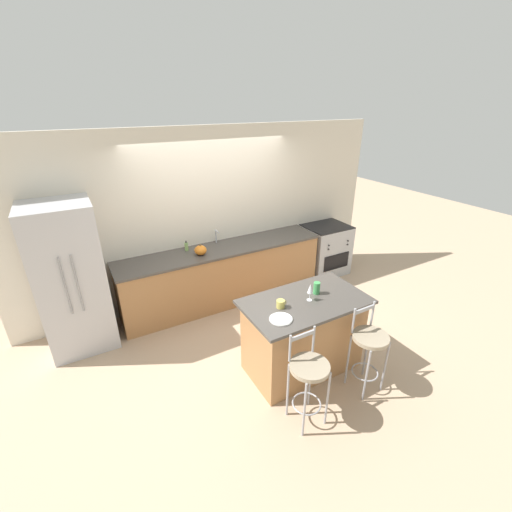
# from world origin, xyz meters

# --- Properties ---
(ground_plane) EXTENTS (18.00, 18.00, 0.00)m
(ground_plane) POSITION_xyz_m (0.00, 0.00, 0.00)
(ground_plane) COLOR tan
(wall_back) EXTENTS (6.00, 0.07, 2.70)m
(wall_back) POSITION_xyz_m (0.00, 0.72, 1.35)
(wall_back) COLOR beige
(wall_back) RESTS_ON ground_plane
(back_counter) EXTENTS (3.26, 0.71, 0.94)m
(back_counter) POSITION_xyz_m (0.00, 0.39, 0.47)
(back_counter) COLOR #A87547
(back_counter) RESTS_ON ground_plane
(sink_faucet) EXTENTS (0.02, 0.13, 0.22)m
(sink_faucet) POSITION_xyz_m (0.00, 0.59, 1.07)
(sink_faucet) COLOR #ADAFB5
(sink_faucet) RESTS_ON back_counter
(kitchen_island) EXTENTS (1.43, 0.83, 0.95)m
(kitchen_island) POSITION_xyz_m (0.19, -1.51, 0.48)
(kitchen_island) COLOR #A87547
(kitchen_island) RESTS_ON ground_plane
(refrigerator) EXTENTS (0.78, 0.78, 1.95)m
(refrigerator) POSITION_xyz_m (-2.10, 0.33, 0.97)
(refrigerator) COLOR #BCBCC1
(refrigerator) RESTS_ON ground_plane
(oven_range) EXTENTS (0.78, 0.68, 0.93)m
(oven_range) POSITION_xyz_m (2.08, 0.37, 0.46)
(oven_range) COLOR #ADAFB5
(oven_range) RESTS_ON ground_plane
(bar_stool_near) EXTENTS (0.39, 0.39, 1.03)m
(bar_stool_near) POSITION_xyz_m (-0.24, -2.16, 0.59)
(bar_stool_near) COLOR #99999E
(bar_stool_near) RESTS_ON ground_plane
(bar_stool_far) EXTENTS (0.39, 0.39, 1.03)m
(bar_stool_far) POSITION_xyz_m (0.61, -2.12, 0.59)
(bar_stool_far) COLOR #99999E
(bar_stool_far) RESTS_ON ground_plane
(dinner_plate) EXTENTS (0.24, 0.24, 0.02)m
(dinner_plate) POSITION_xyz_m (-0.26, -1.68, 0.96)
(dinner_plate) COLOR white
(dinner_plate) RESTS_ON kitchen_island
(wine_glass) EXTENTS (0.06, 0.06, 0.21)m
(wine_glass) POSITION_xyz_m (0.23, -1.52, 1.10)
(wine_glass) COLOR white
(wine_glass) RESTS_ON kitchen_island
(coffee_mug) EXTENTS (0.12, 0.09, 0.09)m
(coffee_mug) POSITION_xyz_m (-0.13, -1.48, 1.00)
(coffee_mug) COLOR #C1B251
(coffee_mug) RESTS_ON kitchen_island
(tumbler_cup) EXTENTS (0.08, 0.08, 0.15)m
(tumbler_cup) POSITION_xyz_m (0.39, -1.44, 1.02)
(tumbler_cup) COLOR #3D934C
(tumbler_cup) RESTS_ON kitchen_island
(pumpkin_decoration) EXTENTS (0.18, 0.18, 0.16)m
(pumpkin_decoration) POSITION_xyz_m (-0.38, 0.30, 1.01)
(pumpkin_decoration) COLOR orange
(pumpkin_decoration) RESTS_ON back_counter
(soap_bottle) EXTENTS (0.05, 0.05, 0.16)m
(soap_bottle) POSITION_xyz_m (-0.52, 0.54, 1.00)
(soap_bottle) COLOR #89B260
(soap_bottle) RESTS_ON back_counter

